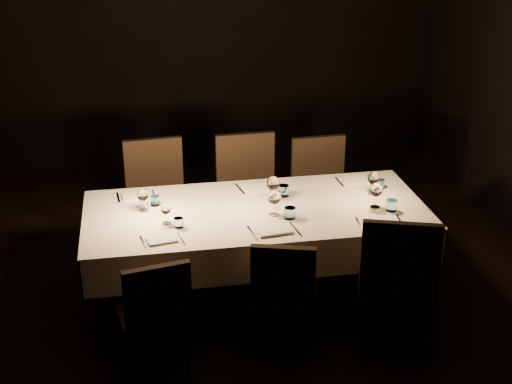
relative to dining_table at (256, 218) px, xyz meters
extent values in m
cube|color=black|center=(0.00, 0.00, -0.69)|extent=(5.00, 6.00, 0.01)
cube|color=black|center=(0.00, 3.00, 0.81)|extent=(5.00, 0.01, 3.00)
cube|color=black|center=(0.00, 0.00, 0.04)|extent=(2.40, 1.00, 0.04)
cylinder|color=black|center=(-1.12, -0.42, -0.33)|extent=(0.07, 0.07, 0.71)
cylinder|color=black|center=(-1.12, 0.42, -0.33)|extent=(0.07, 0.07, 0.71)
cylinder|color=black|center=(1.12, -0.42, -0.33)|extent=(0.07, 0.07, 0.71)
cylinder|color=black|center=(1.12, 0.42, -0.33)|extent=(0.07, 0.07, 0.71)
cube|color=beige|center=(0.00, 0.00, 0.07)|extent=(2.52, 1.12, 0.01)
cube|color=beige|center=(0.00, 0.55, -0.08)|extent=(2.52, 0.01, 0.28)
cube|color=beige|center=(0.00, -0.55, -0.08)|extent=(2.52, 0.01, 0.28)
cube|color=beige|center=(1.25, 0.00, -0.08)|extent=(0.01, 1.12, 0.28)
cube|color=beige|center=(-1.25, 0.00, -0.08)|extent=(0.01, 1.12, 0.28)
cylinder|color=black|center=(-0.68, -0.55, -0.50)|extent=(0.04, 0.04, 0.36)
cylinder|color=black|center=(-0.61, -0.89, -0.50)|extent=(0.04, 0.04, 0.36)
cylinder|color=black|center=(-1.01, -0.62, -0.50)|extent=(0.04, 0.04, 0.36)
cylinder|color=black|center=(-0.94, -0.95, -0.50)|extent=(0.04, 0.04, 0.36)
cube|color=black|center=(-0.81, -0.75, -0.30)|extent=(0.49, 0.49, 0.05)
cube|color=black|center=(-0.77, -0.93, -0.04)|extent=(0.42, 0.13, 0.46)
cube|color=silver|center=(-0.71, -0.38, 0.08)|extent=(0.22, 0.16, 0.01)
cube|color=silver|center=(-0.84, -0.38, 0.08)|extent=(0.05, 0.18, 0.01)
cube|color=silver|center=(-0.58, -0.38, 0.08)|extent=(0.05, 0.18, 0.01)
cylinder|color=#B3E2F2|center=(-0.58, -0.20, 0.11)|extent=(0.07, 0.07, 0.07)
cylinder|color=white|center=(-0.67, -0.12, 0.08)|extent=(0.06, 0.06, 0.00)
cylinder|color=white|center=(-0.67, -0.12, 0.12)|extent=(0.01, 0.01, 0.08)
ellipsoid|color=white|center=(-0.67, -0.12, 0.19)|extent=(0.08, 0.08, 0.09)
cylinder|color=black|center=(0.29, -0.53, -0.50)|extent=(0.04, 0.04, 0.36)
cylinder|color=black|center=(0.20, -0.86, -0.50)|extent=(0.04, 0.04, 0.36)
cylinder|color=black|center=(-0.03, -0.43, -0.50)|extent=(0.04, 0.04, 0.36)
cylinder|color=black|center=(-0.13, -0.76, -0.50)|extent=(0.04, 0.04, 0.36)
cube|color=black|center=(0.08, -0.64, -0.30)|extent=(0.52, 0.52, 0.05)
cube|color=black|center=(0.03, -0.82, -0.04)|extent=(0.42, 0.17, 0.45)
cube|color=silver|center=(0.06, -0.38, 0.08)|extent=(0.26, 0.18, 0.02)
cube|color=silver|center=(-0.10, -0.38, 0.08)|extent=(0.05, 0.22, 0.01)
cube|color=silver|center=(0.21, -0.38, 0.08)|extent=(0.04, 0.22, 0.01)
cylinder|color=#B3E2F2|center=(0.21, -0.20, 0.12)|extent=(0.08, 0.08, 0.09)
cylinder|color=white|center=(0.11, -0.12, 0.08)|extent=(0.07, 0.07, 0.00)
cylinder|color=white|center=(0.11, -0.12, 0.13)|extent=(0.01, 0.01, 0.09)
ellipsoid|color=white|center=(0.11, -0.12, 0.22)|extent=(0.10, 0.10, 0.11)
cylinder|color=black|center=(1.10, -0.61, -0.47)|extent=(0.04, 0.04, 0.44)
cylinder|color=black|center=(0.96, -1.01, -0.47)|extent=(0.04, 0.04, 0.44)
cylinder|color=black|center=(0.70, -0.48, -0.47)|extent=(0.04, 0.04, 0.44)
cylinder|color=black|center=(0.56, -0.88, -0.47)|extent=(0.04, 0.04, 0.44)
cube|color=black|center=(0.83, -0.74, -0.22)|extent=(0.63, 0.63, 0.07)
cube|color=black|center=(0.76, -0.95, 0.09)|extent=(0.49, 0.21, 0.54)
cube|color=silver|center=(0.82, -0.38, 0.08)|extent=(0.25, 0.17, 0.02)
cube|color=silver|center=(0.67, -0.38, 0.08)|extent=(0.03, 0.22, 0.01)
cube|color=silver|center=(0.98, -0.38, 0.08)|extent=(0.03, 0.22, 0.01)
cylinder|color=#B3E2F2|center=(0.98, -0.20, 0.12)|extent=(0.08, 0.08, 0.08)
cylinder|color=white|center=(0.88, -0.12, 0.08)|extent=(0.07, 0.07, 0.00)
cylinder|color=white|center=(0.88, -0.12, 0.13)|extent=(0.01, 0.01, 0.09)
ellipsoid|color=white|center=(0.88, -0.12, 0.22)|extent=(0.10, 0.10, 0.11)
cylinder|color=black|center=(-0.88, 0.53, -0.47)|extent=(0.04, 0.04, 0.43)
cylinder|color=black|center=(-0.91, 0.94, -0.47)|extent=(0.04, 0.04, 0.43)
cylinder|color=black|center=(-0.47, 0.56, -0.47)|extent=(0.04, 0.04, 0.43)
cylinder|color=black|center=(-0.50, 0.97, -0.47)|extent=(0.04, 0.04, 0.43)
cube|color=black|center=(-0.69, 0.75, -0.23)|extent=(0.53, 0.53, 0.06)
cube|color=black|center=(-0.71, 0.96, 0.07)|extent=(0.49, 0.09, 0.53)
cube|color=silver|center=(-0.87, 0.38, 0.08)|extent=(0.23, 0.16, 0.02)
cube|color=silver|center=(-1.00, 0.38, 0.08)|extent=(0.03, 0.19, 0.01)
cube|color=silver|center=(-0.73, 0.38, 0.08)|extent=(0.03, 0.19, 0.01)
cylinder|color=#B3E2F2|center=(-0.73, 0.20, 0.11)|extent=(0.07, 0.07, 0.08)
cylinder|color=white|center=(-0.82, 0.12, 0.08)|extent=(0.07, 0.07, 0.00)
cylinder|color=white|center=(-0.82, 0.12, 0.12)|extent=(0.01, 0.01, 0.08)
ellipsoid|color=white|center=(-0.82, 0.12, 0.20)|extent=(0.09, 0.09, 0.10)
cylinder|color=black|center=(-0.13, 0.46, -0.47)|extent=(0.04, 0.04, 0.44)
cylinder|color=black|center=(-0.14, 0.88, -0.47)|extent=(0.04, 0.04, 0.44)
cylinder|color=black|center=(0.29, 0.47, -0.47)|extent=(0.04, 0.04, 0.44)
cylinder|color=black|center=(0.28, 0.89, -0.47)|extent=(0.04, 0.04, 0.44)
cube|color=black|center=(0.07, 0.67, -0.22)|extent=(0.52, 0.52, 0.07)
cube|color=black|center=(0.07, 0.89, 0.09)|extent=(0.50, 0.07, 0.54)
cube|color=silver|center=(0.09, 0.38, 0.08)|extent=(0.27, 0.20, 0.02)
cube|color=silver|center=(-0.06, 0.38, 0.08)|extent=(0.06, 0.22, 0.01)
cube|color=silver|center=(0.25, 0.38, 0.08)|extent=(0.05, 0.22, 0.01)
cylinder|color=#B3E2F2|center=(0.25, 0.20, 0.12)|extent=(0.08, 0.08, 0.09)
cylinder|color=white|center=(0.15, 0.12, 0.08)|extent=(0.08, 0.08, 0.00)
cylinder|color=white|center=(0.15, 0.12, 0.13)|extent=(0.01, 0.01, 0.09)
ellipsoid|color=white|center=(0.15, 0.12, 0.22)|extent=(0.10, 0.10, 0.11)
cylinder|color=black|center=(0.53, 0.49, -0.48)|extent=(0.04, 0.04, 0.41)
cylinder|color=black|center=(0.51, 0.88, -0.48)|extent=(0.04, 0.04, 0.41)
cylinder|color=black|center=(0.92, 0.50, -0.48)|extent=(0.04, 0.04, 0.41)
cylinder|color=black|center=(0.90, 0.89, -0.48)|extent=(0.04, 0.04, 0.41)
cube|color=black|center=(0.71, 0.69, -0.25)|extent=(0.49, 0.49, 0.06)
cube|color=black|center=(0.71, 0.90, 0.04)|extent=(0.47, 0.07, 0.51)
cube|color=silver|center=(0.89, 0.38, 0.08)|extent=(0.23, 0.16, 0.02)
cube|color=silver|center=(0.75, 0.38, 0.08)|extent=(0.03, 0.20, 0.01)
cube|color=silver|center=(1.03, 0.38, 0.08)|extent=(0.02, 0.20, 0.01)
cylinder|color=#B3E2F2|center=(1.03, 0.20, 0.11)|extent=(0.07, 0.07, 0.08)
cylinder|color=white|center=(0.94, 0.12, 0.08)|extent=(0.07, 0.07, 0.00)
cylinder|color=white|center=(0.94, 0.12, 0.12)|extent=(0.01, 0.01, 0.08)
ellipsoid|color=white|center=(0.94, 0.12, 0.20)|extent=(0.09, 0.09, 0.10)
camera|label=1|loc=(-0.84, -4.69, 2.30)|focal=50.00mm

